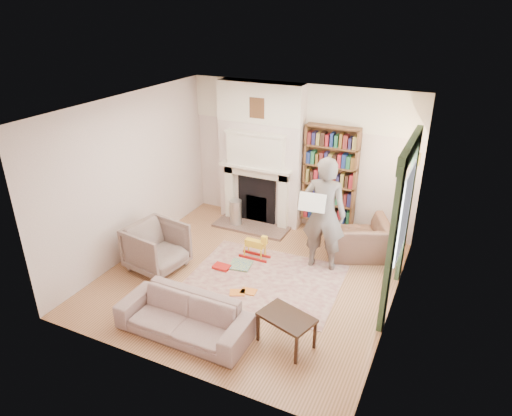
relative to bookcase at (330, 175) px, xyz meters
The scene contains 25 objects.
floor 2.51m from the bookcase, 107.05° to the right, with size 4.50×4.50×0.00m, color brown.
ceiling 2.75m from the bookcase, 107.05° to the right, with size 4.50×4.50×0.00m, color white.
wall_back 0.70m from the bookcase, 168.69° to the left, with size 4.50×4.50×0.00m, color silver.
wall_front 4.42m from the bookcase, 98.46° to the right, with size 4.50×4.50×0.00m, color silver.
wall_left 3.60m from the bookcase, 143.83° to the right, with size 4.50×4.50×0.00m, color silver.
wall_right 2.67m from the bookcase, 52.96° to the right, with size 4.50×4.50×0.00m, color silver.
fireplace 1.42m from the bookcase, behind, with size 1.70×0.58×2.80m.
bookcase is the anchor object (origin of this frame).
window 2.36m from the bookcase, 47.34° to the right, with size 0.02×0.90×1.30m, color silver.
curtain_left 2.87m from the bookcase, 57.36° to the right, with size 0.07×0.32×2.40m, color #30482E.
curtain_right 1.86m from the bookcase, 33.35° to the right, with size 0.07×0.32×2.40m, color #30482E.
pelmet 2.60m from the bookcase, 48.16° to the right, with size 0.09×1.70×0.24m, color #30482E.
wall_sconce 1.68m from the bookcase, 24.19° to the right, with size 0.20×0.24×0.24m, color gold, non-canonical shape.
rug 2.41m from the bookcase, 100.64° to the right, with size 2.39×1.84×0.01m, color beige.
armchair_reading 1.31m from the bookcase, 42.26° to the right, with size 1.05×0.92×0.68m, color brown.
armchair_left 3.42m from the bookcase, 130.88° to the right, with size 0.84×0.87×0.79m, color gray.
sofa 3.94m from the bookcase, 102.75° to the right, with size 1.84×0.72×0.54m, color #B2A093.
man_reading 1.33m from the bookcase, 76.83° to the right, with size 0.72×0.47×1.96m, color #5F544C.
newspaper 1.49m from the bookcase, 84.22° to the right, with size 0.43×0.02×0.30m, color white.
coffee_table 3.52m from the bookcase, 81.70° to the right, with size 0.70×0.45×0.45m, color #301E10, non-canonical shape.
paraffin_heater 2.02m from the bookcase, 162.39° to the right, with size 0.24×0.24×0.55m, color #B5B8BD.
rocking_horse 1.98m from the bookcase, 118.66° to the right, with size 0.54×0.21×0.47m, color yellow, non-canonical shape.
board_game 2.40m from the bookcase, 116.33° to the right, with size 0.36×0.36×0.03m, color #BCC545.
game_box_lid 2.66m from the bookcase, 119.62° to the right, with size 0.28×0.19×0.05m, color red.
comic_annuals 2.87m from the bookcase, 101.97° to the right, with size 0.42×0.34×0.02m.
Camera 1 is at (2.81, -5.70, 4.17)m, focal length 32.00 mm.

